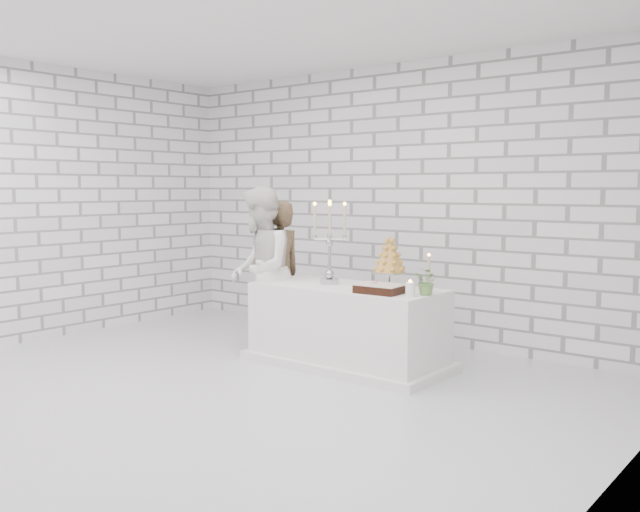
{
  "coord_description": "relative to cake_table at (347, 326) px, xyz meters",
  "views": [
    {
      "loc": [
        4.04,
        -3.94,
        1.66
      ],
      "look_at": [
        0.2,
        0.89,
        1.05
      ],
      "focal_mm": 38.68,
      "sensor_mm": 36.0,
      "label": 1
    }
  ],
  "objects": [
    {
      "name": "ground",
      "position": [
        -0.29,
        -1.19,
        -0.38
      ],
      "size": [
        6.0,
        5.0,
        0.01
      ],
      "primitive_type": "cube",
      "color": "silver",
      "rests_on": "ground"
    },
    {
      "name": "ceiling",
      "position": [
        -0.29,
        -1.19,
        2.62
      ],
      "size": [
        6.0,
        5.0,
        0.01
      ],
      "primitive_type": "cube",
      "color": "white",
      "rests_on": "ground"
    },
    {
      "name": "wall_back",
      "position": [
        -0.29,
        1.31,
        1.12
      ],
      "size": [
        6.0,
        0.01,
        3.0
      ],
      "primitive_type": "cube",
      "color": "white",
      "rests_on": "ground"
    },
    {
      "name": "wall_left",
      "position": [
        -3.29,
        -1.19,
        1.12
      ],
      "size": [
        0.01,
        5.0,
        3.0
      ],
      "primitive_type": "cube",
      "color": "white",
      "rests_on": "ground"
    },
    {
      "name": "wall_right",
      "position": [
        2.71,
        -1.19,
        1.12
      ],
      "size": [
        0.01,
        5.0,
        3.0
      ],
      "primitive_type": "cube",
      "color": "white",
      "rests_on": "ground"
    },
    {
      "name": "cake_table",
      "position": [
        0.0,
        0.0,
        0.0
      ],
      "size": [
        1.8,
        0.8,
        0.75
      ],
      "primitive_type": "cube",
      "color": "white",
      "rests_on": "ground"
    },
    {
      "name": "groom",
      "position": [
        -1.06,
        0.22,
        0.39
      ],
      "size": [
        0.46,
        0.61,
        1.53
      ],
      "primitive_type": "imported",
      "rotation": [
        0.0,
        0.0,
        -1.74
      ],
      "color": "#3E2F1E",
      "rests_on": "ground"
    },
    {
      "name": "bride",
      "position": [
        -1.0,
        -0.12,
        0.46
      ],
      "size": [
        1.0,
        1.03,
        1.67
      ],
      "primitive_type": "imported",
      "rotation": [
        0.0,
        0.0,
        -0.93
      ],
      "color": "white",
      "rests_on": "ground"
    },
    {
      "name": "candelabra",
      "position": [
        -0.23,
        0.03,
        0.77
      ],
      "size": [
        0.36,
        0.36,
        0.8
      ],
      "primitive_type": null,
      "rotation": [
        0.0,
        0.0,
        -0.12
      ],
      "color": "#A9A9B4",
      "rests_on": "cake_table"
    },
    {
      "name": "croquembouche",
      "position": [
        0.38,
        0.13,
        0.62
      ],
      "size": [
        0.37,
        0.37,
        0.48
      ],
      "primitive_type": null,
      "rotation": [
        0.0,
        0.0,
        -0.22
      ],
      "color": "#A8752A",
      "rests_on": "cake_table"
    },
    {
      "name": "chocolate_cake",
      "position": [
        0.48,
        -0.17,
        0.42
      ],
      "size": [
        0.4,
        0.3,
        0.08
      ],
      "primitive_type": "cube",
      "rotation": [
        0.0,
        0.0,
        0.05
      ],
      "color": "black",
      "rests_on": "cake_table"
    },
    {
      "name": "pillar_candle",
      "position": [
        0.77,
        -0.16,
        0.44
      ],
      "size": [
        0.08,
        0.08,
        0.12
      ],
      "primitive_type": "cylinder",
      "rotation": [
        0.0,
        0.0,
        -0.0
      ],
      "color": "white",
      "rests_on": "cake_table"
    },
    {
      "name": "extra_taper",
      "position": [
        0.78,
        0.13,
        0.54
      ],
      "size": [
        0.07,
        0.07,
        0.32
      ],
      "primitive_type": "cylinder",
      "rotation": [
        0.0,
        0.0,
        0.2
      ],
      "color": "beige",
      "rests_on": "cake_table"
    },
    {
      "name": "flowers",
      "position": [
        0.85,
        -0.01,
        0.49
      ],
      "size": [
        0.25,
        0.23,
        0.24
      ],
      "primitive_type": "imported",
      "rotation": [
        0.0,
        0.0,
        -0.22
      ],
      "color": "#548544",
      "rests_on": "cake_table"
    }
  ]
}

